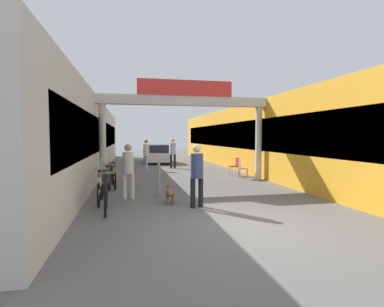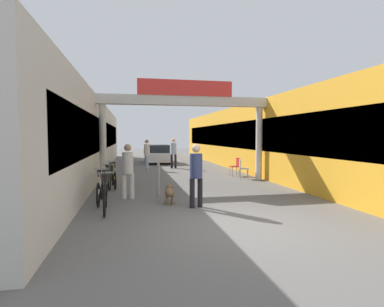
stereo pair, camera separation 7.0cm
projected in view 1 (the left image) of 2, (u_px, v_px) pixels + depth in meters
ground_plane at (238, 226)px, 6.50m from camera, size 80.00×80.00×0.00m
storefront_left at (76, 138)px, 16.10m from camera, size 3.00×26.00×3.65m
storefront_right at (253, 138)px, 18.19m from camera, size 3.00×26.00×3.65m
arcade_sign_gateway at (185, 110)px, 12.55m from camera, size 7.40×0.47×4.26m
pedestrian_with_dog at (197, 171)px, 8.14m from camera, size 0.41×0.41×1.74m
pedestrian_companion at (128, 168)px, 9.24m from camera, size 0.39×0.37×1.71m
pedestrian_carrying_crate at (173, 151)px, 18.18m from camera, size 0.40×0.40×1.81m
pedestrian_elderly_walking at (146, 152)px, 17.26m from camera, size 0.39×0.40×1.77m
dog_on_leash at (170, 192)px, 8.67m from camera, size 0.34×0.72×0.52m
bicycle_black_nearest at (106, 194)px, 7.79m from camera, size 0.46×1.69×0.98m
bicycle_silver_second at (101, 188)px, 8.79m from camera, size 0.46×1.69×0.98m
bicycle_green_third at (108, 180)px, 10.25m from camera, size 0.46×1.69×0.98m
bicycle_orange_farthest at (113, 176)px, 11.48m from camera, size 0.46×1.68×0.98m
bollard_post_metal at (159, 180)px, 9.58m from camera, size 0.10×0.10×1.10m
cafe_chair_aluminium_nearer at (242, 167)px, 13.73m from camera, size 0.50×0.50×0.89m
cafe_chair_red_farther at (236, 165)px, 14.70m from camera, size 0.41×0.41×0.89m
parked_car_white at (157, 154)px, 21.86m from camera, size 1.87×4.04×1.33m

